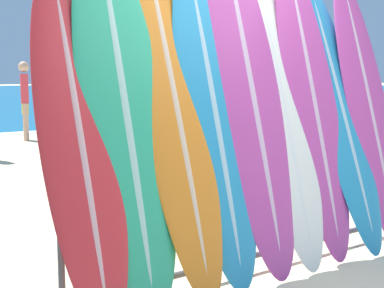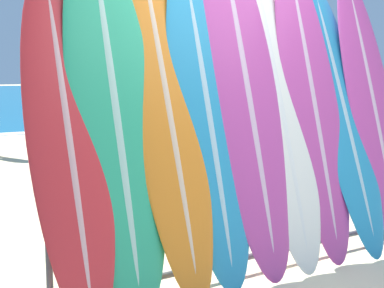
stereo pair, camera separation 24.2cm
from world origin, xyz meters
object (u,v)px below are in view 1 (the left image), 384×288
object	(u,v)px
surfboard_slot_5	(282,109)
surfboard_slot_8	(368,107)
surfboard_slot_1	(125,116)
surfboard_slot_7	(341,113)
person_mid_beach	(25,98)
surfboard_rack	(255,210)
surfboard_slot_3	(214,122)
surfboard_slot_2	(173,107)
surfboard_slot_6	(312,103)
surfboard_slot_0	(79,142)
surfboard_slot_4	(249,93)

from	to	relation	value
surfboard_slot_5	surfboard_slot_8	bearing A→B (deg)	-0.90
surfboard_slot_1	surfboard_slot_7	distance (m)	1.99
surfboard_slot_5	person_mid_beach	size ratio (longest dim) A/B	1.37
surfboard_rack	surfboard_slot_3	world-z (taller)	surfboard_slot_3
surfboard_slot_2	surfboard_slot_6	size ratio (longest dim) A/B	1.01
surfboard_slot_3	surfboard_slot_8	xyz separation A→B (m)	(1.65, 0.01, 0.05)
surfboard_slot_0	surfboard_rack	bearing A→B (deg)	-1.96
surfboard_slot_7	surfboard_slot_2	bearing A→B (deg)	179.33
surfboard_slot_7	person_mid_beach	distance (m)	8.70
surfboard_slot_0	surfboard_slot_1	world-z (taller)	surfboard_slot_1
surfboard_slot_1	surfboard_slot_3	world-z (taller)	surfboard_slot_1
surfboard_slot_2	surfboard_slot_3	xyz separation A→B (m)	(0.30, -0.04, -0.11)
surfboard_slot_3	surfboard_slot_8	size ratio (longest dim) A/B	0.96
surfboard_slot_7	surfboard_slot_1	bearing A→B (deg)	-179.94
surfboard_slot_6	person_mid_beach	distance (m)	8.71
surfboard_slot_3	surfboard_slot_0	bearing A→B (deg)	-179.39
surfboard_slot_1	surfboard_slot_7	xyz separation A→B (m)	(1.99, 0.00, -0.06)
surfboard_slot_3	surfboard_rack	bearing A→B (deg)	-9.47
surfboard_slot_8	surfboard_slot_4	bearing A→B (deg)	178.45
surfboard_slot_1	surfboard_slot_6	xyz separation A→B (m)	(1.65, 0.00, 0.03)
surfboard_slot_2	surfboard_slot_3	size ratio (longest dim) A/B	1.10
surfboard_slot_1	surfboard_slot_3	bearing A→B (deg)	-1.92
surfboard_rack	surfboard_slot_8	size ratio (longest dim) A/B	1.28
surfboard_slot_3	person_mid_beach	size ratio (longest dim) A/B	1.29
surfboard_slot_0	surfboard_slot_2	bearing A→B (deg)	4.56
surfboard_slot_6	surfboard_slot_5	bearing A→B (deg)	179.86
surfboard_slot_1	surfboard_slot_5	bearing A→B (deg)	0.24
surfboard_slot_0	person_mid_beach	size ratio (longest dim) A/B	1.22
surfboard_slot_2	surfboard_slot_6	xyz separation A→B (m)	(1.29, -0.02, -0.01)
surfboard_slot_6	surfboard_slot_7	world-z (taller)	surfboard_slot_6
surfboard_slot_0	surfboard_slot_7	size ratio (longest dim) A/B	0.94
surfboard_slot_1	surfboard_slot_8	world-z (taller)	surfboard_slot_1
surfboard_slot_4	surfboard_slot_2	bearing A→B (deg)	-179.66
surfboard_slot_4	surfboard_slot_6	world-z (taller)	surfboard_slot_4
surfboard_slot_5	surfboard_slot_8	size ratio (longest dim) A/B	1.02
surfboard_slot_3	surfboard_slot_7	world-z (taller)	surfboard_slot_7
surfboard_slot_0	person_mid_beach	world-z (taller)	surfboard_slot_0
surfboard_slot_4	person_mid_beach	bearing A→B (deg)	82.67
surfboard_rack	surfboard_slot_8	distance (m)	1.49
surfboard_rack	surfboard_slot_2	size ratio (longest dim) A/B	1.21
surfboard_slot_3	surfboard_slot_1	bearing A→B (deg)	178.08
surfboard_slot_1	surfboard_slot_2	world-z (taller)	surfboard_slot_2
surfboard_slot_2	person_mid_beach	bearing A→B (deg)	78.50
surfboard_slot_3	surfboard_slot_5	size ratio (longest dim) A/B	0.95
surfboard_slot_2	person_mid_beach	xyz separation A→B (m)	(1.77, 8.68, -0.28)
surfboard_slot_7	surfboard_slot_4	bearing A→B (deg)	178.66
surfboard_slot_2	surfboard_slot_3	distance (m)	0.33
surfboard_rack	surfboard_slot_0	distance (m)	1.44
surfboard_slot_2	surfboard_slot_6	bearing A→B (deg)	-0.74
surfboard_slot_3	surfboard_slot_4	size ratio (longest dim) A/B	0.86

